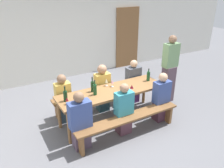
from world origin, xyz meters
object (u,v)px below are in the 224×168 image
Objects in this scene: standing_host at (169,71)px; seated_guest_near_2 at (161,98)px; bench_near at (129,120)px; wine_glass_0 at (67,100)px; wine_bottle_2 at (148,76)px; wine_glass_1 at (112,82)px; wine_glass_3 at (106,81)px; wine_bottle_1 at (65,96)px; seated_guest_near_0 at (80,122)px; tasting_table at (112,94)px; bench_far at (99,94)px; wooden_door at (127,38)px; seated_guest_far_0 at (63,99)px; seated_guest_far_1 at (102,89)px; wine_glass_2 at (132,87)px; wine_bottle_3 at (95,89)px; seated_guest_far_2 at (133,83)px; wine_bottle_0 at (92,86)px; seated_guest_near_1 at (124,110)px.

seated_guest_near_2 is at bearing 38.66° from standing_host.
bench_near is 15.21× the size of wine_glass_0.
wine_bottle_2 is 1.99× the size of wine_glass_0.
standing_host is (1.62, -0.06, -0.02)m from wine_glass_1.
wine_glass_3 is (-0.09, 0.10, 0.00)m from wine_glass_1.
wine_glass_3 reaches higher than wine_glass_1.
wine_bottle_1 is 1.05× the size of wine_bottle_2.
seated_guest_near_0 is at bearing 12.88° from standing_host.
seated_guest_near_2 is at bearing -28.09° from tasting_table.
wine_bottle_1 reaches higher than wine_glass_3.
bench_far is at bearing -39.31° from seated_guest_near_0.
seated_guest_far_0 is (-3.25, -2.42, -0.51)m from wooden_door.
wine_bottle_1 reaches higher than wine_glass_0.
seated_guest_far_1 is (0.03, 1.17, 0.21)m from bench_near.
wine_bottle_2 is at bearing -0.22° from wine_bottle_1.
seated_guest_far_0 is 2.70m from standing_host.
wine_glass_2 is at bearing 22.09° from seated_guest_far_1.
wine_bottle_1 is at bearing -173.67° from wine_glass_1.
wine_bottle_3 is 1.46m from seated_guest_far_2.
wooden_door is at bearing 48.95° from wine_glass_3.
standing_host is (2.11, -0.06, -0.03)m from wine_bottle_0.
wine_glass_0 is at bearing 174.11° from wine_glass_2.
seated_guest_near_2 reaches higher than seated_guest_near_1.
standing_host reaches higher than seated_guest_near_1.
wine_bottle_3 is 1.84× the size of wine_glass_3.
bench_far is at bearing -1.02° from seated_guest_near_1.
seated_guest_far_1 is at bearing 42.15° from seated_guest_near_2.
wooden_door is 0.88× the size of tasting_table.
wine_bottle_2 is at bearing -114.50° from wooden_door.
wine_bottle_2 is 0.26× the size of seated_guest_near_0.
wine_glass_0 is 0.70m from seated_guest_far_0.
tasting_table is 0.46m from wine_glass_2.
standing_host is (1.69, -0.41, 0.28)m from seated_guest_far_1.
wine_bottle_1 is 0.15m from wine_glass_0.
seated_guest_near_1 is at bearing -91.02° from bench_far.
seated_guest_near_2 reaches higher than wine_glass_2.
bench_far is at bearing 58.49° from wine_bottle_3.
wine_bottle_1 is (-1.02, 0.70, 0.50)m from bench_near.
wine_glass_1 is at bearing -57.43° from seated_guest_near_0.
seated_guest_near_2 is (0.96, -0.51, -0.14)m from tasting_table.
tasting_table is 15.87× the size of wine_glass_0.
wine_bottle_2 is at bearing 34.68° from bench_near.
wooden_door reaches higher than wine_bottle_3.
wine_glass_0 is 0.86× the size of wine_glass_3.
wine_bottle_2 is at bearing -62.01° from seated_guest_near_1.
wine_glass_1 is at bearing -67.06° from seated_guest_far_2.
seated_guest_far_2 is at bearing -61.40° from seated_guest_near_0.
bench_near is at bearing -65.04° from wine_bottle_0.
seated_guest_far_1 reaches higher than bench_far.
seated_guest_far_2 is (-0.04, 1.02, -0.00)m from seated_guest_near_2.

